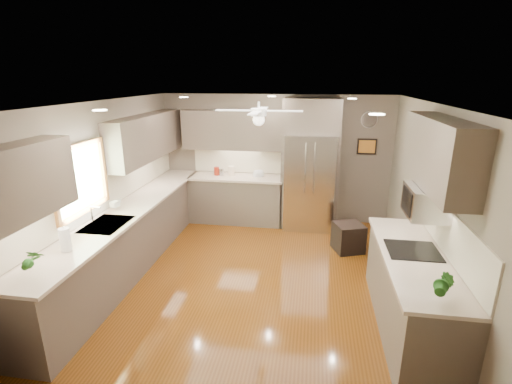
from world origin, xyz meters
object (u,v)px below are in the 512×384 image
(canister_b, at_px, (222,172))
(microwave, at_px, (426,202))
(potted_plant_left, at_px, (29,259))
(potted_plant_right, at_px, (444,285))
(soap_bottle, at_px, (116,203))
(bowl, at_px, (258,175))
(refrigerator, at_px, (310,167))
(canister_a, at_px, (217,171))
(canister_c, at_px, (231,171))
(paper_towel, at_px, (65,240))
(stool, at_px, (348,237))

(canister_b, distance_m, microwave, 4.13)
(potted_plant_left, distance_m, potted_plant_right, 3.89)
(soap_bottle, xyz_separation_m, potted_plant_left, (0.13, -1.88, 0.07))
(canister_b, distance_m, bowl, 0.73)
(refrigerator, bearing_deg, canister_a, 177.98)
(bowl, bearing_deg, canister_c, 177.57)
(canister_b, bearing_deg, potted_plant_right, -52.67)
(bowl, height_order, paper_towel, paper_towel)
(bowl, relative_size, microwave, 0.41)
(soap_bottle, relative_size, paper_towel, 0.66)
(canister_c, relative_size, microwave, 0.35)
(refrigerator, bearing_deg, potted_plant_right, -72.25)
(potted_plant_left, bearing_deg, canister_b, 76.92)
(canister_a, distance_m, canister_c, 0.29)
(refrigerator, bearing_deg, microwave, -63.91)
(canister_c, relative_size, refrigerator, 0.08)
(refrigerator, bearing_deg, canister_c, 176.81)
(potted_plant_left, height_order, paper_towel, potted_plant_left)
(microwave, distance_m, stool, 2.21)
(canister_a, height_order, bowl, canister_a)
(canister_a, relative_size, paper_towel, 0.57)
(stool, bearing_deg, potted_plant_right, -79.43)
(potted_plant_right, bearing_deg, soap_bottle, 156.73)
(potted_plant_left, xyz_separation_m, microwave, (3.98, 1.28, 0.38))
(bowl, xyz_separation_m, paper_towel, (-1.65, -3.53, 0.11))
(bowl, xyz_separation_m, refrigerator, (0.99, -0.06, 0.22))
(potted_plant_left, bearing_deg, stool, 41.76)
(potted_plant_left, xyz_separation_m, potted_plant_right, (3.88, 0.16, -0.02))
(canister_b, bearing_deg, potted_plant_left, -103.08)
(potted_plant_left, xyz_separation_m, paper_towel, (0.01, 0.52, -0.02))
(refrigerator, relative_size, paper_towel, 8.42)
(microwave, relative_size, stool, 0.96)
(soap_bottle, bearing_deg, canister_a, 66.31)
(bowl, bearing_deg, canister_b, -177.74)
(potted_plant_right, xyz_separation_m, bowl, (-2.22, 3.90, -0.12))
(canister_a, xyz_separation_m, soap_bottle, (-0.95, -2.17, 0.02))
(canister_c, relative_size, stool, 0.34)
(canister_a, distance_m, bowl, 0.84)
(bowl, relative_size, stool, 0.39)
(potted_plant_right, xyz_separation_m, paper_towel, (-3.87, 0.37, -0.01))
(refrigerator, bearing_deg, paper_towel, -127.33)
(canister_c, relative_size, soap_bottle, 1.00)
(potted_plant_right, distance_m, microwave, 1.20)
(canister_c, bearing_deg, canister_a, -175.93)
(soap_bottle, bearing_deg, potted_plant_left, -86.10)
(refrigerator, relative_size, microwave, 4.45)
(canister_a, relative_size, microwave, 0.30)
(potted_plant_left, xyz_separation_m, bowl, (1.67, 4.05, -0.14))
(potted_plant_left, bearing_deg, potted_plant_right, 2.33)
(canister_b, bearing_deg, microwave, -41.96)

